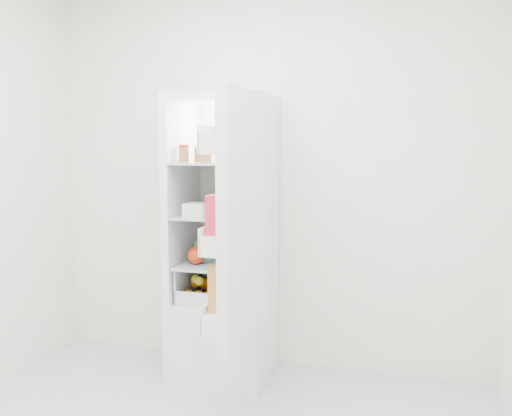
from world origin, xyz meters
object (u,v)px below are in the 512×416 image
(refrigerator, at_px, (226,273))
(red_cabbage, at_px, (246,252))
(mushroom_bowl, at_px, (204,254))
(fridge_door, at_px, (238,223))

(refrigerator, height_order, red_cabbage, refrigerator)
(refrigerator, relative_size, mushroom_bowl, 12.05)
(mushroom_bowl, distance_m, fridge_door, 0.82)
(red_cabbage, relative_size, mushroom_bowl, 1.02)
(refrigerator, relative_size, fridge_door, 1.38)
(refrigerator, xyz_separation_m, fridge_door, (0.29, -0.64, 0.43))
(refrigerator, bearing_deg, fridge_door, -65.73)
(refrigerator, distance_m, fridge_door, 0.82)
(refrigerator, height_order, fridge_door, refrigerator)
(red_cabbage, bearing_deg, refrigerator, 154.54)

